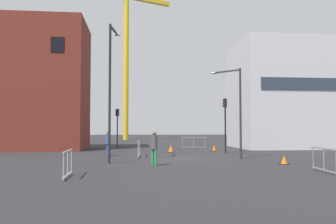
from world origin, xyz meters
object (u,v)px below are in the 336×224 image
object	(u,v)px
construction_crane	(127,47)
pedestrian_walking	(154,145)
traffic_light_corner	(117,122)
traffic_cone_orange	(214,148)
pedestrian_waiting	(108,141)
streetlamp_tall	(111,81)
traffic_cone_on_verge	(171,149)
streetlamp_short	(236,103)
traffic_light_island	(225,117)
traffic_cone_striped	(284,160)

from	to	relation	value
construction_crane	pedestrian_walking	size ratio (longest dim) A/B	13.98
traffic_light_corner	pedestrian_walking	size ratio (longest dim) A/B	2.13
traffic_cone_orange	pedestrian_waiting	bearing A→B (deg)	-152.59
construction_crane	pedestrian_walking	world-z (taller)	construction_crane
construction_crane	streetlamp_tall	xyz separation A→B (m)	(-0.15, -39.03, -11.33)
construction_crane	traffic_cone_on_verge	distance (m)	34.82
traffic_light_corner	pedestrian_walking	xyz separation A→B (m)	(2.67, -16.28, -1.54)
streetlamp_short	traffic_light_island	distance (m)	4.79
pedestrian_walking	traffic_light_island	bearing A→B (deg)	53.78
pedestrian_waiting	traffic_cone_striped	world-z (taller)	pedestrian_waiting
construction_crane	traffic_cone_striped	distance (m)	44.69
traffic_light_island	traffic_cone_on_verge	size ratio (longest dim) A/B	7.30
streetlamp_tall	traffic_light_island	bearing A→B (deg)	37.91
traffic_light_corner	traffic_cone_orange	distance (m)	10.27
traffic_light_island	traffic_light_corner	distance (m)	11.84
traffic_light_island	traffic_cone_on_verge	xyz separation A→B (m)	(-4.12, 1.64, -2.59)
traffic_light_corner	traffic_cone_striped	bearing A→B (deg)	-59.19
streetlamp_tall	traffic_cone_orange	bearing A→B (deg)	48.61
construction_crane	traffic_light_island	xyz separation A→B (m)	(8.33, -32.43, -13.12)
traffic_light_island	pedestrian_walking	world-z (taller)	traffic_light_island
construction_crane	streetlamp_short	xyz separation A→B (m)	(7.74, -37.13, -12.39)
traffic_light_corner	pedestrian_walking	world-z (taller)	traffic_light_corner
pedestrian_walking	traffic_cone_striped	size ratio (longest dim) A/B	3.74
streetlamp_short	pedestrian_walking	distance (m)	7.05
traffic_light_island	traffic_cone_on_verge	bearing A→B (deg)	158.35
construction_crane	traffic_cone_orange	xyz separation A→B (m)	(8.09, -29.68, -15.74)
construction_crane	traffic_light_corner	world-z (taller)	construction_crane
construction_crane	traffic_cone_orange	size ratio (longest dim) A/B	48.83
traffic_light_corner	traffic_cone_striped	size ratio (longest dim) A/B	7.94
traffic_light_corner	traffic_light_island	bearing A→B (deg)	-42.32
streetlamp_short	pedestrian_waiting	world-z (taller)	streetlamp_short
pedestrian_waiting	traffic_cone_on_verge	size ratio (longest dim) A/B	3.05
streetlamp_tall	traffic_cone_orange	distance (m)	13.22
streetlamp_short	traffic_cone_on_verge	bearing A→B (deg)	119.18
streetlamp_tall	traffic_cone_striped	world-z (taller)	streetlamp_tall
pedestrian_walking	pedestrian_waiting	world-z (taller)	pedestrian_walking
construction_crane	streetlamp_tall	bearing A→B (deg)	-90.21
pedestrian_waiting	traffic_cone_orange	xyz separation A→B (m)	(8.71, 4.52, -0.81)
traffic_light_island	streetlamp_short	bearing A→B (deg)	-97.13
streetlamp_tall	traffic_light_corner	size ratio (longest dim) A/B	2.04
streetlamp_tall	pedestrian_walking	xyz separation A→B (m)	(2.39, -1.71, -3.58)
traffic_cone_striped	traffic_cone_orange	distance (m)	11.15
traffic_light_corner	construction_crane	bearing A→B (deg)	89.00
traffic_light_corner	traffic_cone_on_verge	xyz separation A→B (m)	(4.63, -6.34, -2.33)
traffic_light_island	traffic_cone_striped	distance (m)	8.80
traffic_cone_striped	streetlamp_short	bearing A→B (deg)	113.15
traffic_cone_orange	traffic_light_corner	bearing A→B (deg)	148.51
streetlamp_tall	pedestrian_waiting	world-z (taller)	streetlamp_tall
pedestrian_walking	streetlamp_short	bearing A→B (deg)	33.32
traffic_light_corner	pedestrian_waiting	distance (m)	9.86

